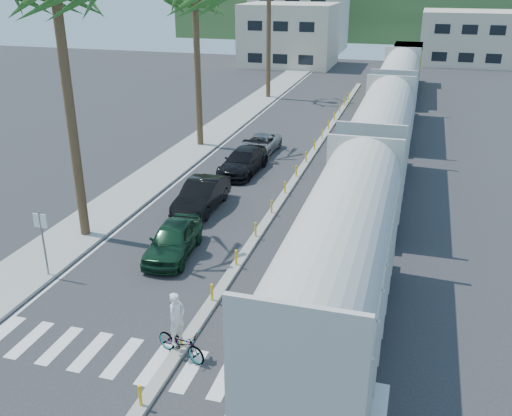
# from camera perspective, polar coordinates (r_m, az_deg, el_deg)

# --- Properties ---
(ground) EXTENTS (140.00, 140.00, 0.00)m
(ground) POSITION_cam_1_polar(r_m,az_deg,el_deg) (20.88, -6.34, -12.26)
(ground) COLOR #28282B
(ground) RESTS_ON ground
(sidewalk) EXTENTS (3.00, 90.00, 0.15)m
(sidewalk) POSITION_cam_1_polar(r_m,az_deg,el_deg) (45.11, -4.41, 7.34)
(sidewalk) COLOR gray
(sidewalk) RESTS_ON ground
(rails) EXTENTS (1.56, 100.00, 0.06)m
(rails) POSITION_cam_1_polar(r_m,az_deg,el_deg) (45.34, 13.31, 6.82)
(rails) COLOR black
(rails) RESTS_ON ground
(median) EXTENTS (0.45, 60.00, 0.85)m
(median) POSITION_cam_1_polar(r_m,az_deg,el_deg) (38.21, 4.99, 4.51)
(median) COLOR gray
(median) RESTS_ON ground
(crosswalk) EXTENTS (14.00, 2.20, 0.01)m
(crosswalk) POSITION_cam_1_polar(r_m,az_deg,el_deg) (19.42, -8.64, -15.43)
(crosswalk) COLOR silver
(crosswalk) RESTS_ON ground
(lane_markings) EXTENTS (9.42, 90.00, 0.01)m
(lane_markings) POSITION_cam_1_polar(r_m,az_deg,el_deg) (43.37, 3.54, 6.65)
(lane_markings) COLOR silver
(lane_markings) RESTS_ON ground
(freight_train) EXTENTS (3.00, 60.94, 5.85)m
(freight_train) POSITION_cam_1_polar(r_m,az_deg,el_deg) (37.67, 12.95, 8.23)
(freight_train) COLOR beige
(freight_train) RESTS_ON ground
(street_sign) EXTENTS (0.60, 0.08, 3.00)m
(street_sign) POSITION_cam_1_polar(r_m,az_deg,el_deg) (24.78, -20.59, -2.53)
(street_sign) COLOR slate
(street_sign) RESTS_ON ground
(buildings) EXTENTS (38.00, 27.00, 10.00)m
(buildings) POSITION_cam_1_polar(r_m,az_deg,el_deg) (88.70, 7.87, 17.52)
(buildings) COLOR beige
(buildings) RESTS_ON ground
(hillside) EXTENTS (80.00, 20.00, 12.00)m
(hillside) POSITION_cam_1_polar(r_m,az_deg,el_deg) (116.07, 13.53, 19.10)
(hillside) COLOR #385628
(hillside) RESTS_ON ground
(car_lead) EXTENTS (2.74, 4.89, 1.54)m
(car_lead) POSITION_cam_1_polar(r_m,az_deg,el_deg) (25.83, -8.27, -3.15)
(car_lead) COLOR #11331E
(car_lead) RESTS_ON ground
(car_second) EXTENTS (1.74, 4.92, 1.62)m
(car_second) POSITION_cam_1_polar(r_m,az_deg,el_deg) (30.63, -5.46, 1.29)
(car_second) COLOR black
(car_second) RESTS_ON ground
(car_third) EXTENTS (2.64, 5.38, 1.50)m
(car_third) POSITION_cam_1_polar(r_m,az_deg,el_deg) (36.25, -1.28, 4.69)
(car_third) COLOR black
(car_third) RESTS_ON ground
(car_rear) EXTENTS (2.60, 4.80, 1.27)m
(car_rear) POSITION_cam_1_polar(r_m,az_deg,el_deg) (40.30, 0.38, 6.38)
(car_rear) COLOR #929597
(car_rear) RESTS_ON ground
(cyclist) EXTENTS (2.00, 2.46, 2.39)m
(cyclist) POSITION_cam_1_polar(r_m,az_deg,el_deg) (19.39, -7.58, -12.70)
(cyclist) COLOR #9EA0A5
(cyclist) RESTS_ON ground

